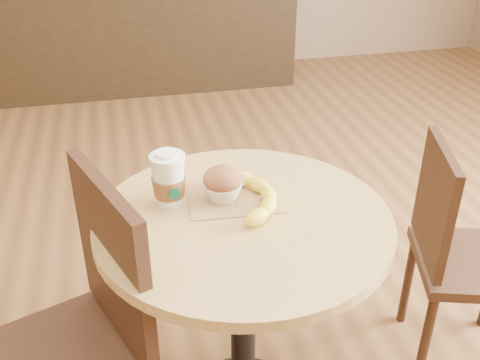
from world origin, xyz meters
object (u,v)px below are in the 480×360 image
Objects in this scene: banana at (249,195)px; chair_left at (76,345)px; cafe_table at (243,280)px; muffin at (223,184)px; coffee_cup at (169,181)px; chair_right at (458,251)px.

chair_left is at bearing -168.44° from banana.
banana is (0.03, 0.06, 0.23)m from cafe_table.
cafe_table is at bearing -68.24° from muffin.
chair_left is at bearing -156.18° from coffee_cup.
cafe_table is 0.94× the size of chair_right.
coffee_cup is 1.44× the size of muffin.
muffin is at bearing 150.27° from banana.
cafe_table is 0.27m from muffin.
cafe_table is 5.07× the size of coffee_cup.
coffee_cup is 0.14m from muffin.
chair_left is at bearing 117.10° from chair_right.
cafe_table is 2.63× the size of banana.
muffin is (0.14, -0.01, -0.02)m from coffee_cup.
chair_right reaches higher than banana.
muffin is (-0.76, -0.03, 0.36)m from chair_right.
coffee_cup reaches higher than muffin.
chair_right is 0.78m from banana.
chair_right is at bearing 8.83° from cafe_table.
muffin is at bearing 93.23° from chair_left.
chair_left is 3.21× the size of banana.
coffee_cup is at bearing 174.97° from muffin.
chair_right is 7.75× the size of muffin.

